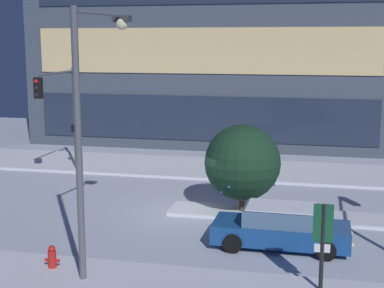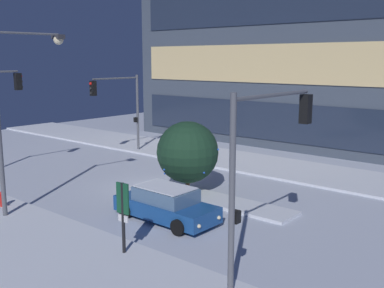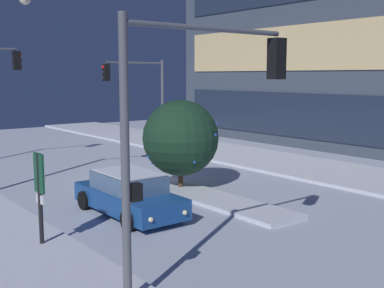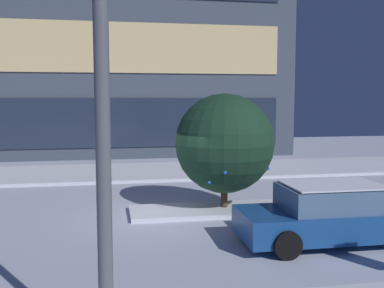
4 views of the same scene
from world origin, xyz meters
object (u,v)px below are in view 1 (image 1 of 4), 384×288
(traffic_light_corner_far_left, at_px, (60,103))
(street_lamp_arched, at_px, (92,105))
(decorated_tree_median, at_px, (243,163))
(parking_info_sign, at_px, (323,238))
(car_near, at_px, (281,227))
(fire_hydrant, at_px, (52,259))

(traffic_light_corner_far_left, distance_m, street_lamp_arched, 13.23)
(decorated_tree_median, bearing_deg, traffic_light_corner_far_left, 156.48)
(street_lamp_arched, distance_m, parking_info_sign, 7.66)
(car_near, height_order, traffic_light_corner_far_left, traffic_light_corner_far_left)
(fire_hydrant, relative_size, parking_info_sign, 0.32)
(car_near, relative_size, street_lamp_arched, 0.60)
(street_lamp_arched, height_order, parking_info_sign, street_lamp_arched)
(traffic_light_corner_far_left, xyz_separation_m, parking_info_sign, (13.30, -11.60, -2.24))
(traffic_light_corner_far_left, bearing_deg, car_near, 56.16)
(decorated_tree_median, bearing_deg, street_lamp_arched, -116.91)
(fire_hydrant, xyz_separation_m, parking_info_sign, (8.17, 0.13, 1.28))
(fire_hydrant, bearing_deg, decorated_tree_median, 55.98)
(car_near, xyz_separation_m, decorated_tree_median, (-1.85, 3.61, 1.47))
(fire_hydrant, relative_size, decorated_tree_median, 0.23)
(car_near, distance_m, decorated_tree_median, 4.32)
(traffic_light_corner_far_left, relative_size, parking_info_sign, 2.14)
(traffic_light_corner_far_left, xyz_separation_m, fire_hydrant, (5.13, -11.73, -3.52))
(car_near, relative_size, decorated_tree_median, 1.28)
(traffic_light_corner_far_left, relative_size, decorated_tree_median, 1.52)
(street_lamp_arched, bearing_deg, parking_info_sign, -84.14)
(parking_info_sign, relative_size, decorated_tree_median, 0.71)
(traffic_light_corner_far_left, bearing_deg, street_lamp_arched, 29.60)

